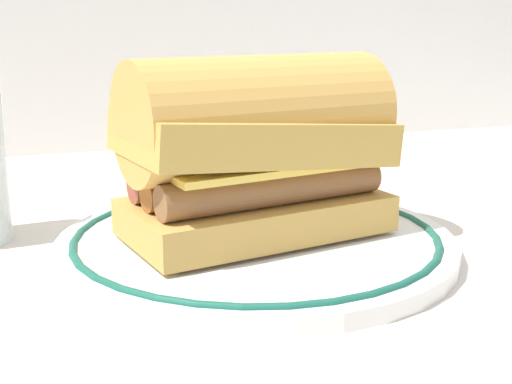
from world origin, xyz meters
The scene contains 4 objects.
ground_plane centered at (0.00, 0.00, 0.00)m, with size 1.50×1.50×0.00m, color beige.
plate centered at (-0.01, -0.01, 0.01)m, with size 0.29×0.29×0.01m.
sausage_sandwich centered at (-0.01, -0.01, 0.08)m, with size 0.20×0.13×0.13m.
butter_knife centered at (0.07, 0.15, 0.00)m, with size 0.14×0.04×0.01m.
Camera 1 is at (-0.17, -0.47, 0.17)m, focal length 48.43 mm.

